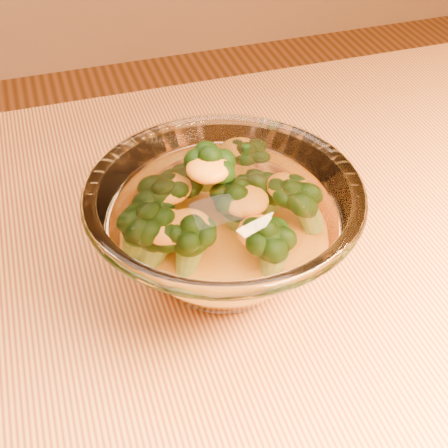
% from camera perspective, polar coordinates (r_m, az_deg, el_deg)
% --- Properties ---
extents(table, '(1.20, 0.80, 0.75)m').
position_cam_1_polar(table, '(0.66, 3.40, -11.70)').
color(table, gold).
rests_on(table, ground).
extents(glass_bowl, '(0.24, 0.24, 0.11)m').
position_cam_1_polar(glass_bowl, '(0.56, -0.00, -0.41)').
color(glass_bowl, white).
rests_on(glass_bowl, table).
extents(cheese_sauce, '(0.13, 0.13, 0.04)m').
position_cam_1_polar(cheese_sauce, '(0.57, -0.00, -2.11)').
color(cheese_sauce, '#FFA515').
rests_on(cheese_sauce, glass_bowl).
extents(broccoli_heap, '(0.17, 0.16, 0.08)m').
position_cam_1_polar(broccoli_heap, '(0.55, -0.88, 1.21)').
color(broccoli_heap, black).
rests_on(broccoli_heap, cheese_sauce).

